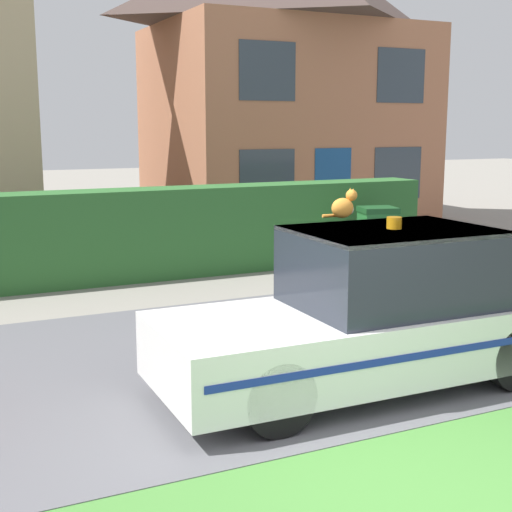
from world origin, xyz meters
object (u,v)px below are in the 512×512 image
(police_car, at_px, (373,314))
(wheelie_bin, at_px, (377,239))
(cat, at_px, (344,206))
(house_right, at_px, (285,76))

(police_car, height_order, wheelie_bin, police_car)
(police_car, xyz_separation_m, cat, (-0.28, 0.15, 1.10))
(police_car, bearing_deg, house_right, -112.73)
(police_car, distance_m, house_right, 12.92)
(cat, xyz_separation_m, house_right, (5.28, 11.32, 2.08))
(cat, relative_size, wheelie_bin, 0.28)
(cat, bearing_deg, police_car, -23.87)
(wheelie_bin, bearing_deg, house_right, 91.38)
(cat, bearing_deg, wheelie_bin, 56.30)
(police_car, xyz_separation_m, wheelie_bin, (3.46, 4.88, -0.15))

